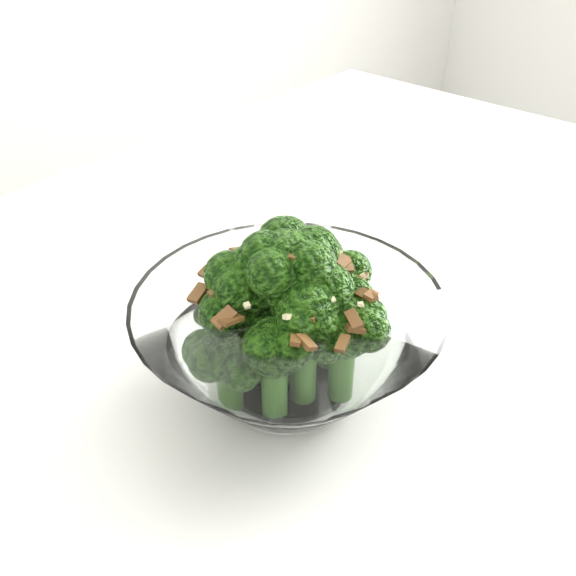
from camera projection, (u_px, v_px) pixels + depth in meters
name	position (u px, v px, depth m)	size (l,w,h in m)	color
table	(304.00, 347.00, 0.64)	(1.41, 1.20, 0.75)	white
broccoli_dish	(287.00, 333.00, 0.47)	(0.22, 0.22, 0.14)	white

